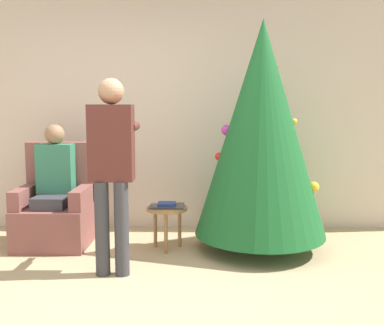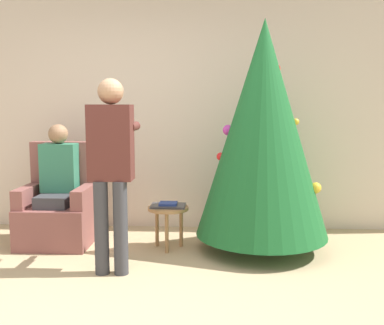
{
  "view_description": "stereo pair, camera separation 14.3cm",
  "coord_description": "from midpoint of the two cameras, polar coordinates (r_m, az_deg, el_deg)",
  "views": [
    {
      "loc": [
        0.52,
        -2.93,
        1.41
      ],
      "look_at": [
        0.45,
        1.04,
        0.91
      ],
      "focal_mm": 42.0,
      "sensor_mm": 36.0,
      "label": 1
    },
    {
      "loc": [
        0.66,
        -2.93,
        1.41
      ],
      "look_at": [
        0.45,
        1.04,
        0.91
      ],
      "focal_mm": 42.0,
      "sensor_mm": 36.0,
      "label": 2
    }
  ],
  "objects": [
    {
      "name": "book",
      "position": [
        4.44,
        -2.12,
        -5.24
      ],
      "size": [
        0.17,
        0.15,
        0.02
      ],
      "color": "navy",
      "rests_on": "laptop"
    },
    {
      "name": "laptop",
      "position": [
        4.45,
        -2.12,
        -5.51
      ],
      "size": [
        0.34,
        0.24,
        0.02
      ],
      "color": "#38383D",
      "rests_on": "side_stool"
    },
    {
      "name": "christmas_tree",
      "position": [
        4.36,
        9.94,
        4.18
      ],
      "size": [
        1.28,
        1.28,
        2.22
      ],
      "color": "brown",
      "rests_on": "ground_plane"
    },
    {
      "name": "ground_plane",
      "position": [
        3.31,
        -7.95,
        -18.17
      ],
      "size": [
        14.0,
        14.0,
        0.0
      ],
      "primitive_type": "plane",
      "color": "tan"
    },
    {
      "name": "side_stool",
      "position": [
        4.46,
        -2.12,
        -6.46
      ],
      "size": [
        0.4,
        0.4,
        0.42
      ],
      "color": "#A37547",
      "rests_on": "ground_plane"
    },
    {
      "name": "person_seated",
      "position": [
        4.76,
        -15.91,
        -2.08
      ],
      "size": [
        0.36,
        0.46,
        1.23
      ],
      "color": "#38383D",
      "rests_on": "ground_plane"
    },
    {
      "name": "armchair",
      "position": [
        4.85,
        -15.65,
        -5.77
      ],
      "size": [
        0.7,
        0.68,
        1.03
      ],
      "color": "brown",
      "rests_on": "ground_plane"
    },
    {
      "name": "person_standing",
      "position": [
        3.79,
        -9.18,
        0.38
      ],
      "size": [
        0.39,
        0.57,
        1.64
      ],
      "color": "#38383D",
      "rests_on": "ground_plane"
    },
    {
      "name": "wall_back",
      "position": [
        5.19,
        -3.52,
        6.5
      ],
      "size": [
        8.0,
        0.06,
        2.7
      ],
      "color": "beige",
      "rests_on": "ground_plane"
    }
  ]
}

